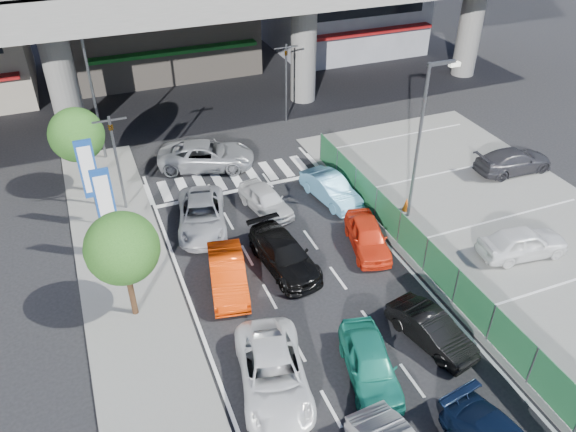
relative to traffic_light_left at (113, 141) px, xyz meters
name	(u,v)px	position (x,y,z in m)	size (l,w,h in m)	color
ground	(335,335)	(6.20, -12.00, -3.94)	(120.00, 120.00, 0.00)	black
parking_lot	(525,242)	(17.20, -10.00, -3.91)	(12.00, 28.00, 0.06)	slate
sidewalk_left	(136,314)	(-0.80, -8.00, -3.88)	(4.00, 30.00, 0.12)	slate
fence_run	(439,269)	(11.50, -11.00, -3.04)	(0.16, 22.00, 1.80)	#216136
traffic_light_left	(113,141)	(0.00, 0.00, 0.00)	(1.60, 1.24, 5.20)	#595B60
traffic_light_right	(286,64)	(11.70, 7.00, 0.00)	(1.60, 1.24, 5.20)	#595B60
street_lamp_right	(423,130)	(13.37, -6.00, 0.83)	(1.65, 0.22, 8.00)	#595B60
street_lamp_left	(94,82)	(-0.13, 6.00, 0.83)	(1.65, 0.22, 8.00)	#595B60
signboard_near	(105,202)	(-1.00, -4.01, -0.87)	(0.80, 0.14, 4.70)	#595B60
signboard_far	(89,172)	(-1.40, -1.01, -0.87)	(0.80, 0.14, 4.70)	#595B60
tree_near	(122,249)	(-0.80, -8.00, -0.55)	(2.80, 2.80, 4.80)	#382314
tree_far	(77,135)	(-1.60, 2.50, -0.55)	(2.80, 2.80, 4.80)	#382314
sedan_white_mid_left	(273,374)	(3.12, -13.42, -3.25)	(2.29, 4.97, 1.38)	white
taxi_teal_mid	(370,363)	(6.45, -14.26, -3.25)	(1.63, 4.05, 1.38)	#1F8E76
hatch_black_mid_right	(431,330)	(9.42, -13.64, -3.32)	(1.31, 3.75, 1.24)	black
taxi_orange_left	(228,274)	(3.18, -7.75, -3.25)	(1.46, 4.19, 1.38)	#E93906
sedan_black_mid	(284,254)	(5.91, -7.34, -3.26)	(1.90, 4.67, 1.36)	black
taxi_orange_right	(368,236)	(10.00, -7.53, -3.27)	(1.58, 3.92, 1.34)	red
wagon_silver_front_left	(202,215)	(3.28, -3.02, -3.25)	(2.27, 4.92, 1.37)	#A9ABB1
sedan_white_front_mid	(266,200)	(6.68, -2.81, -3.29)	(1.52, 3.78, 1.29)	silver
kei_truck_front_right	(331,189)	(10.21, -3.11, -3.26)	(1.43, 4.09, 1.35)	#64AED9
crossing_wagon_silver	(206,155)	(5.07, 2.78, -3.17)	(2.53, 5.49, 1.52)	gray
parked_sedan_white	(523,242)	(16.28, -10.68, -3.17)	(1.66, 4.13, 1.41)	white
parked_sedan_dgrey	(514,161)	(21.15, -4.29, -3.21)	(1.87, 4.61, 1.34)	#333338
traffic_cone	(406,204)	(13.35, -5.53, -3.51)	(0.37, 0.37, 0.73)	#D7500B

